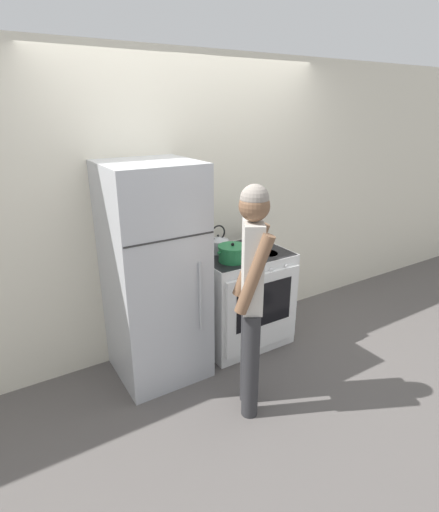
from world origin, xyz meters
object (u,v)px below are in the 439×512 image
utensil_jar (252,238)px  person (252,291)px  refrigerator (155,275)px  stove_range (242,298)px  dutch_oven_pot (233,253)px  tea_kettle (218,244)px

utensil_jar → person: size_ratio=0.16×
refrigerator → stove_range: bearing=-0.4°
dutch_oven_pot → person: size_ratio=0.17×
dutch_oven_pot → utensil_jar: size_ratio=1.07×
tea_kettle → utensil_jar: utensil_jar is taller
tea_kettle → utensil_jar: bearing=1.1°
tea_kettle → dutch_oven_pot: bearing=-93.2°
refrigerator → utensil_jar: (1.05, 0.15, 0.08)m
refrigerator → stove_range: (0.85, -0.01, -0.42)m
dutch_oven_pot → person: person is taller
stove_range → person: size_ratio=0.53×
tea_kettle → utensil_jar: (0.37, 0.01, -0.01)m
dutch_oven_pot → tea_kettle: (0.01, 0.25, 0.01)m
refrigerator → person: (0.38, -0.77, 0.08)m
stove_range → utensil_jar: utensil_jar is taller
stove_range → person: bearing=-121.5°
refrigerator → tea_kettle: size_ratio=6.97×
dutch_oven_pot → tea_kettle: bearing=86.8°
refrigerator → dutch_oven_pot: refrigerator is taller
utensil_jar → refrigerator: bearing=-171.6°
stove_range → refrigerator: bearing=179.6°
stove_range → dutch_oven_pot: (-0.18, -0.10, 0.50)m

